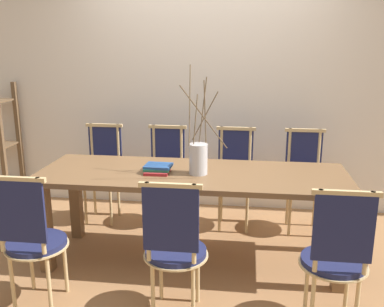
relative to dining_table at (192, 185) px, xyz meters
name	(u,v)px	position (x,y,z in m)	size (l,w,h in m)	color
ground_plane	(192,260)	(0.00, 0.00, -0.64)	(16.00, 16.00, 0.00)	#9E7047
wall_rear	(208,55)	(0.00, 1.27, 0.96)	(12.00, 0.06, 3.20)	silver
dining_table	(192,185)	(0.00, 0.00, 0.00)	(2.39, 0.81, 0.75)	brown
chair_near_leftend	(32,237)	(-0.95, -0.75, -0.14)	(0.41, 0.41, 0.95)	#1E234C
chair_near_left	(174,245)	(-0.01, -0.75, -0.14)	(0.41, 0.41, 0.95)	#1E234C
chair_near_center	(336,255)	(0.96, -0.75, -0.14)	(0.41, 0.41, 0.95)	#1E234C
chair_far_leftend	(103,170)	(-0.99, 0.75, -0.14)	(0.41, 0.41, 0.95)	#1E234C
chair_far_left	(166,173)	(-0.35, 0.75, -0.14)	(0.41, 0.41, 0.95)	#1E234C
chair_far_center	(235,175)	(0.31, 0.75, -0.14)	(0.41, 0.41, 0.95)	#1E234C
chair_far_right	(304,178)	(0.95, 0.75, -0.14)	(0.41, 0.41, 0.95)	#1E234C
vase_centerpiece	(198,157)	(0.05, -0.03, 0.24)	(0.33, 0.37, 0.82)	silver
book_stack	(158,169)	(-0.26, -0.04, 0.13)	(0.21, 0.20, 0.06)	maroon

